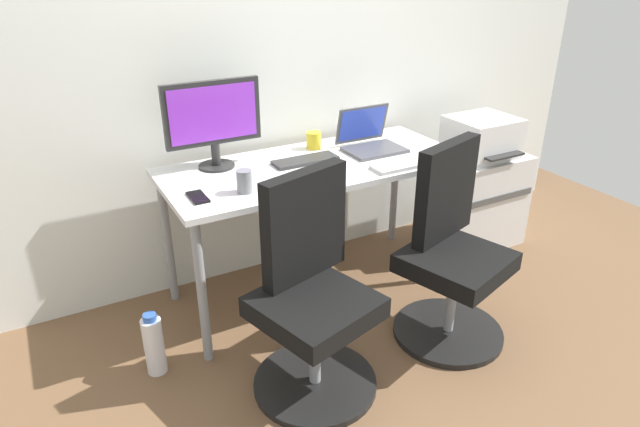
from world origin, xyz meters
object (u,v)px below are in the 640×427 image
office_chair_right (451,254)px  printer (482,137)px  desktop_monitor (213,118)px  coffee_mug (314,140)px  office_chair_left (311,297)px  open_laptop (369,139)px  water_bottle_on_floor (154,345)px  side_cabinet (474,199)px

office_chair_right → printer: 1.04m
desktop_monitor → coffee_mug: 0.60m
printer → desktop_monitor: size_ratio=0.83×
printer → coffee_mug: 1.07m
office_chair_right → office_chair_left: bearing=180.0°
office_chair_left → office_chair_right: bearing=-0.0°
office_chair_right → open_laptop: 0.79m
office_chair_right → water_bottle_on_floor: office_chair_right is taller
desktop_monitor → coffee_mug: (0.56, 0.02, -0.20)m
office_chair_left → office_chair_right: size_ratio=1.00×
desktop_monitor → water_bottle_on_floor: bearing=-138.1°
water_bottle_on_floor → open_laptop: 1.52m
office_chair_right → desktop_monitor: 1.32m
printer → open_laptop: (-0.79, 0.05, 0.10)m
office_chair_left → coffee_mug: office_chair_left is taller
side_cabinet → desktop_monitor: (-1.61, 0.18, 0.71)m
side_cabinet → coffee_mug: 1.18m
office_chair_left → side_cabinet: 1.65m
side_cabinet → open_laptop: 0.94m
office_chair_left → desktop_monitor: bearing=96.8°
office_chair_left → water_bottle_on_floor: 0.76m
desktop_monitor → office_chair_left: bearing=-83.2°
office_chair_right → open_laptop: open_laptop is taller
water_bottle_on_floor → coffee_mug: size_ratio=3.37×
printer → coffee_mug: (-1.05, 0.20, 0.09)m
office_chair_left → open_laptop: bearing=43.4°
printer → desktop_monitor: bearing=173.7°
office_chair_right → water_bottle_on_floor: (-1.35, 0.37, -0.28)m
desktop_monitor → office_chair_right: bearing=-43.9°
water_bottle_on_floor → coffee_mug: (1.07, 0.47, 0.65)m
water_bottle_on_floor → desktop_monitor: (0.50, 0.45, 0.85)m
office_chair_left → coffee_mug: 1.03m
water_bottle_on_floor → desktop_monitor: size_ratio=0.65×
office_chair_left → desktop_monitor: desktop_monitor is taller
office_chair_left → office_chair_right: (0.75, -0.00, 0.00)m
office_chair_left → open_laptop: size_ratio=3.03×
side_cabinet → printer: 0.41m
office_chair_right → printer: office_chair_right is taller
office_chair_left → side_cabinet: office_chair_left is taller
printer → desktop_monitor: (-1.61, 0.18, 0.29)m
printer → water_bottle_on_floor: printer is taller
office_chair_right → printer: bearing=40.1°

